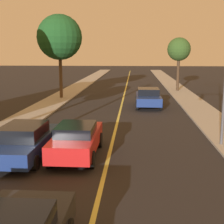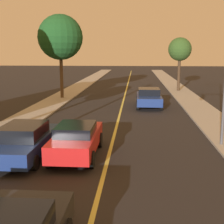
# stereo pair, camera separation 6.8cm
# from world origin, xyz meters

# --- Properties ---
(road_surface) EXTENTS (9.86, 80.00, 0.01)m
(road_surface) POSITION_xyz_m (0.00, 36.00, 0.01)
(road_surface) COLOR black
(road_surface) RESTS_ON ground
(sidewalk_left) EXTENTS (2.50, 80.00, 0.12)m
(sidewalk_left) POSITION_xyz_m (-6.18, 36.00, 0.06)
(sidewalk_left) COLOR #9E998E
(sidewalk_left) RESTS_ON ground
(sidewalk_right) EXTENTS (2.50, 80.00, 0.12)m
(sidewalk_right) POSITION_xyz_m (6.18, 36.00, 0.06)
(sidewalk_right) COLOR #9E998E
(sidewalk_right) RESTS_ON ground
(car_near_lane_second) EXTENTS (1.88, 4.45, 1.45)m
(car_near_lane_second) POSITION_xyz_m (-1.38, 11.14, 0.77)
(car_near_lane_second) COLOR red
(car_near_lane_second) RESTS_ON ground
(car_outer_lane_second) EXTENTS (1.96, 4.87, 1.48)m
(car_outer_lane_second) POSITION_xyz_m (-3.55, 10.84, 0.75)
(car_outer_lane_second) COLOR navy
(car_outer_lane_second) RESTS_ON ground
(car_far_oncoming) EXTENTS (2.06, 4.66, 1.53)m
(car_far_oncoming) POSITION_xyz_m (2.22, 23.83, 0.80)
(car_far_oncoming) COLOR navy
(car_far_oncoming) RESTS_ON ground
(streetlamp_right) EXTENTS (2.13, 0.36, 7.25)m
(streetlamp_right) POSITION_xyz_m (4.78, 13.10, 4.79)
(streetlamp_right) COLOR #47474C
(streetlamp_right) RESTS_ON ground
(tree_left_far) EXTENTS (4.23, 4.23, 7.82)m
(tree_left_far) POSITION_xyz_m (-5.99, 27.86, 5.81)
(tree_left_far) COLOR #4C3823
(tree_left_far) RESTS_ON ground
(tree_right_near) EXTENTS (2.59, 2.59, 5.95)m
(tree_right_near) POSITION_xyz_m (5.99, 34.28, 4.71)
(tree_right_near) COLOR #3D2B1C
(tree_right_near) RESTS_ON ground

